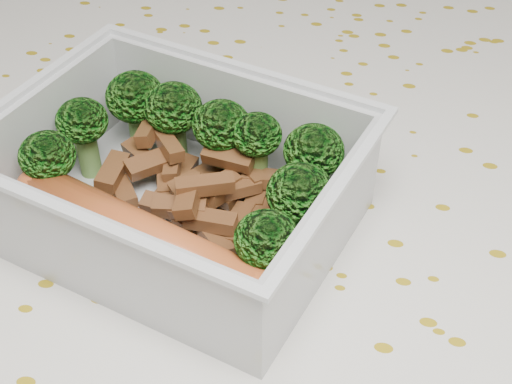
# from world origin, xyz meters

# --- Properties ---
(dining_table) EXTENTS (1.40, 0.90, 0.75)m
(dining_table) POSITION_xyz_m (0.00, 0.00, 0.67)
(dining_table) COLOR brown
(dining_table) RESTS_ON ground
(tablecloth) EXTENTS (1.46, 0.96, 0.19)m
(tablecloth) POSITION_xyz_m (0.00, 0.00, 0.72)
(tablecloth) COLOR silver
(tablecloth) RESTS_ON dining_table
(lunch_container) EXTENTS (0.24, 0.21, 0.07)m
(lunch_container) POSITION_xyz_m (-0.05, -0.02, 0.78)
(lunch_container) COLOR silver
(lunch_container) RESTS_ON tablecloth
(broccoli_florets) EXTENTS (0.18, 0.14, 0.05)m
(broccoli_florets) POSITION_xyz_m (-0.04, 0.01, 0.80)
(broccoli_florets) COLOR #608C3F
(broccoli_florets) RESTS_ON lunch_container
(meat_pile) EXTENTS (0.11, 0.10, 0.03)m
(meat_pile) POSITION_xyz_m (-0.04, -0.00, 0.78)
(meat_pile) COLOR brown
(meat_pile) RESTS_ON lunch_container
(sausage) EXTENTS (0.17, 0.08, 0.03)m
(sausage) POSITION_xyz_m (-0.06, -0.06, 0.78)
(sausage) COLOR #BA5225
(sausage) RESTS_ON lunch_container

